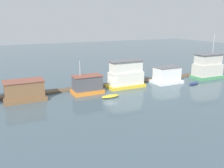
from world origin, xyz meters
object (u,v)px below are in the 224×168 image
Objects in this scene: houseboat_white at (167,75)px; houseboat_green at (208,67)px; houseboat_orange at (87,85)px; dinghy_navy at (194,83)px; houseboat_yellow at (126,75)px; mooring_post_near_left at (156,76)px; dinghy_yellow at (110,96)px; houseboat_brown at (24,91)px; mooring_post_centre at (195,73)px; mooring_post_near_right at (173,76)px.

houseboat_green is at bearing -2.42° from houseboat_white.
houseboat_green is (10.79, -0.46, 0.97)m from houseboat_white.
houseboat_orange reaches higher than dinghy_navy.
mooring_post_near_left is at bearing 10.42° from houseboat_yellow.
dinghy_navy is at bearing -46.03° from mooring_post_near_left.
houseboat_green is 3.14× the size of dinghy_navy.
houseboat_green is 2.92× the size of dinghy_yellow.
houseboat_white reaches higher than mooring_post_near_left.
houseboat_orange is (10.54, -0.67, -0.03)m from houseboat_brown.
mooring_post_centre is (27.38, 2.17, -0.74)m from houseboat_orange.
houseboat_orange reaches higher than mooring_post_centre.
houseboat_orange is 1.77× the size of dinghy_yellow.
mooring_post_near_left is at bearing 180.00° from mooring_post_centre.
houseboat_yellow is 4.74× the size of mooring_post_near_right.
mooring_post_centre reaches higher than dinghy_navy.
houseboat_orange is at bearing 123.94° from dinghy_yellow.
houseboat_yellow reaches higher than dinghy_navy.
houseboat_orange reaches higher than houseboat_yellow.
houseboat_white is (17.45, 0.02, 0.05)m from houseboat_orange.
houseboat_yellow is at bearing -169.58° from mooring_post_near_left.
mooring_post_near_left reaches higher than dinghy_navy.
houseboat_green is (20.09, -1.10, 0.16)m from houseboat_yellow.
houseboat_green is 5.94× the size of mooring_post_centre.
houseboat_brown reaches higher than dinghy_navy.
mooring_post_near_right is at bearing 160.78° from houseboat_green.
houseboat_green is at bearing 24.32° from dinghy_navy.
houseboat_green is at bearing -1.63° from houseboat_brown.
houseboat_brown is at bearing 178.37° from houseboat_green.
dinghy_yellow is at bearing -166.12° from mooring_post_centre.
mooring_post_centre is 0.75× the size of mooring_post_near_left.
houseboat_brown is at bearing 176.38° from houseboat_orange.
mooring_post_centre is at bearing 13.88° from dinghy_yellow.
mooring_post_near_right is (-0.92, 5.56, 0.57)m from dinghy_navy.
houseboat_orange reaches higher than mooring_post_near_right.
mooring_post_centre is at bearing 4.48° from houseboat_yellow.
houseboat_brown is 0.91× the size of houseboat_yellow.
dinghy_navy is (13.55, -4.05, -2.21)m from houseboat_yellow.
houseboat_green reaches higher than mooring_post_near_right.
houseboat_brown is 37.96m from mooring_post_centre.
dinghy_navy is (21.70, -3.39, -1.36)m from houseboat_orange.
dinghy_navy is at bearing 1.66° from dinghy_yellow.
mooring_post_centre is at bearing 44.36° from dinghy_navy.
houseboat_yellow is 1.22× the size of houseboat_white.
mooring_post_near_right is at bearing 32.87° from houseboat_white.
houseboat_brown is 10.56m from houseboat_orange.
houseboat_yellow reaches higher than houseboat_white.
mooring_post_near_left is at bearing 180.00° from mooring_post_near_right.
mooring_post_near_right is (18.12, 6.11, 0.55)m from dinghy_yellow.
houseboat_orange is 2.72× the size of mooring_post_near_left.
houseboat_brown reaches higher than mooring_post_near_left.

